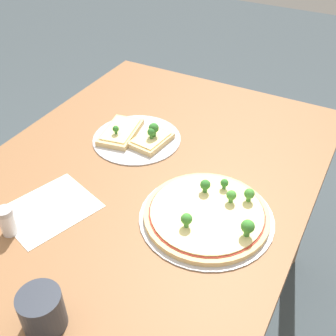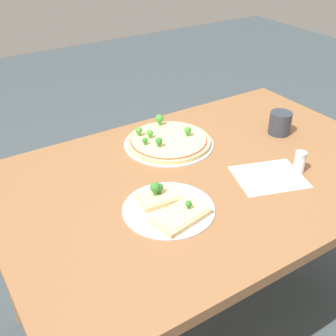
{
  "view_description": "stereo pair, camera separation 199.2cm",
  "coord_description": "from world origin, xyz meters",
  "px_view_note": "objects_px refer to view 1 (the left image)",
  "views": [
    {
      "loc": [
        0.69,
        0.49,
        1.46
      ],
      "look_at": [
        -0.11,
        0.06,
        0.75
      ],
      "focal_mm": 45.0,
      "sensor_mm": 36.0,
      "label": 1
    },
    {
      "loc": [
        -0.73,
        -0.92,
        1.48
      ],
      "look_at": [
        -0.11,
        0.06,
        0.75
      ],
      "focal_mm": 45.0,
      "sensor_mm": 36.0,
      "label": 2
    }
  ],
  "objects_px": {
    "pizza_tray_whole": "(208,213)",
    "pizza_tray_slice": "(135,136)",
    "condiment_shaker": "(7,221)",
    "dining_table": "(130,213)",
    "drinking_cup": "(42,311)"
  },
  "relations": [
    {
      "from": "pizza_tray_whole",
      "to": "pizza_tray_slice",
      "type": "relative_size",
      "value": 1.22
    },
    {
      "from": "condiment_shaker",
      "to": "dining_table",
      "type": "bearing_deg",
      "value": 148.23
    },
    {
      "from": "pizza_tray_whole",
      "to": "drinking_cup",
      "type": "relative_size",
      "value": 3.82
    },
    {
      "from": "pizza_tray_whole",
      "to": "condiment_shaker",
      "type": "relative_size",
      "value": 4.45
    },
    {
      "from": "pizza_tray_slice",
      "to": "condiment_shaker",
      "type": "relative_size",
      "value": 3.65
    },
    {
      "from": "pizza_tray_whole",
      "to": "pizza_tray_slice",
      "type": "height_order",
      "value": "pizza_tray_whole"
    },
    {
      "from": "pizza_tray_whole",
      "to": "dining_table",
      "type": "bearing_deg",
      "value": -88.56
    },
    {
      "from": "pizza_tray_whole",
      "to": "condiment_shaker",
      "type": "bearing_deg",
      "value": -55.56
    },
    {
      "from": "pizza_tray_slice",
      "to": "drinking_cup",
      "type": "xyz_separation_m",
      "value": [
        0.61,
        0.18,
        0.03
      ]
    },
    {
      "from": "pizza_tray_whole",
      "to": "pizza_tray_slice",
      "type": "bearing_deg",
      "value": -121.23
    },
    {
      "from": "pizza_tray_slice",
      "to": "drinking_cup",
      "type": "bearing_deg",
      "value": 16.16
    },
    {
      "from": "pizza_tray_whole",
      "to": "drinking_cup",
      "type": "bearing_deg",
      "value": -20.87
    },
    {
      "from": "dining_table",
      "to": "condiment_shaker",
      "type": "xyz_separation_m",
      "value": [
        0.26,
        -0.16,
        0.12
      ]
    },
    {
      "from": "dining_table",
      "to": "drinking_cup",
      "type": "distance_m",
      "value": 0.43
    },
    {
      "from": "pizza_tray_slice",
      "to": "condiment_shaker",
      "type": "xyz_separation_m",
      "value": [
        0.47,
        -0.05,
        0.03
      ]
    }
  ]
}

